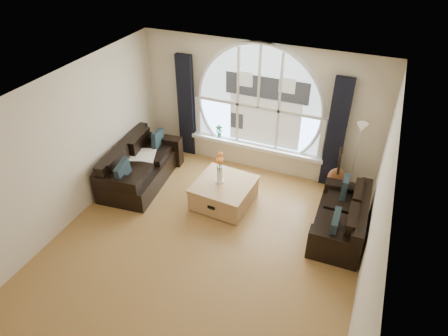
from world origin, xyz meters
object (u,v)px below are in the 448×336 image
Objects in this scene: potted_plant at (219,131)px; floor_lamp at (354,161)px; sofa_left at (141,165)px; vase_flowers at (220,165)px; sofa_right at (341,215)px; guitar at (338,168)px; coffee_chest at (224,192)px.

floor_lamp is at bearing -5.35° from potted_plant.
sofa_left is at bearing -163.85° from floor_lamp.
floor_lamp is (2.26, 1.16, -0.06)m from vase_flowers.
guitar is at bearing 101.24° from sofa_right.
vase_flowers is 2.36m from guitar.
vase_flowers is 0.44× the size of floor_lamp.
potted_plant is (-0.71, 1.43, 0.44)m from coffee_chest.
coffee_chest is (-2.17, -0.00, -0.14)m from sofa_right.
vase_flowers is (-2.26, 0.00, 0.46)m from sofa_right.
floor_lamp reaches higher than potted_plant.
floor_lamp is 5.56× the size of potted_plant.
vase_flowers reaches higher than sofa_left.
guitar is 3.68× the size of potted_plant.
sofa_left is at bearing 179.05° from sofa_right.
vase_flowers is 2.43× the size of potted_plant.
sofa_right is 3.23m from potted_plant.
potted_plant reaches higher than coffee_chest.
sofa_left is 1.80m from vase_flowers.
sofa_right is at bearing -6.05° from sofa_left.
guitar is at bearing 12.18° from sofa_left.
potted_plant is at bearing 45.83° from sofa_left.
sofa_right is 1.53× the size of guitar.
floor_lamp is at bearing 88.96° from sofa_right.
sofa_right is at bearing -0.06° from vase_flowers.
sofa_left is 1.78× the size of coffee_chest.
guitar is at bearing 165.25° from floor_lamp.
floor_lamp is (4.00, 1.16, 0.40)m from sofa_left.
potted_plant is (-0.62, 1.43, -0.17)m from vase_flowers.
guitar is at bearing 36.96° from coffee_chest.
coffee_chest is 1.50× the size of vase_flowers.
sofa_right is at bearing -95.20° from guitar.
guitar is (1.99, 1.23, -0.33)m from vase_flowers.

